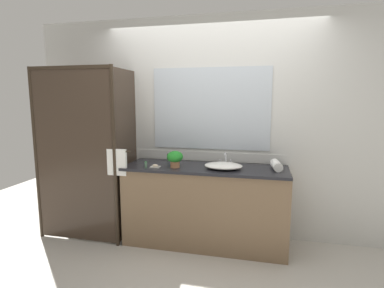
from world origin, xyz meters
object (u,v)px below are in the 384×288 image
sink_basin (223,166)px  soap_dish (155,166)px  rolled_towel_near_edge (276,165)px  faucet (225,161)px  amenity_bottle_body_wash (146,165)px  potted_plant (175,158)px  amenity_bottle_lotion (168,157)px

sink_basin → soap_dish: sink_basin is taller
sink_basin → rolled_towel_near_edge: 0.56m
rolled_towel_near_edge → faucet: bearing=168.4°
soap_dish → rolled_towel_near_edge: bearing=8.6°
faucet → soap_dish: size_ratio=1.70×
sink_basin → soap_dish: 0.74m
soap_dish → amenity_bottle_body_wash: size_ratio=1.36×
potted_plant → rolled_towel_near_edge: potted_plant is taller
soap_dish → rolled_towel_near_edge: 1.30m
amenity_bottle_body_wash → rolled_towel_near_edge: 1.40m
amenity_bottle_body_wash → rolled_towel_near_edge: bearing=9.9°
amenity_bottle_lotion → rolled_towel_near_edge: rolled_towel_near_edge is taller
sink_basin → amenity_bottle_lotion: size_ratio=4.51×
faucet → rolled_towel_near_edge: faucet is taller
sink_basin → amenity_bottle_lotion: (-0.70, 0.26, 0.01)m
faucet → potted_plant: 0.58m
faucet → amenity_bottle_body_wash: size_ratio=2.30×
amenity_bottle_lotion → amenity_bottle_body_wash: (-0.12, -0.42, -0.01)m
sink_basin → soap_dish: bearing=-171.0°
faucet → amenity_bottle_body_wash: 0.90m
soap_dish → faucet: bearing=22.8°
sink_basin → rolled_towel_near_edge: size_ratio=1.68×
amenity_bottle_lotion → rolled_towel_near_edge: 1.27m
potted_plant → rolled_towel_near_edge: bearing=7.3°
amenity_bottle_body_wash → faucet: bearing=23.2°
amenity_bottle_lotion → potted_plant: bearing=-60.4°
soap_dish → amenity_bottle_lotion: 0.37m
sink_basin → potted_plant: potted_plant is taller
amenity_bottle_body_wash → rolled_towel_near_edge: size_ratio=0.30×
amenity_bottle_lotion → rolled_towel_near_edge: (1.26, -0.18, 0.01)m
soap_dish → amenity_bottle_body_wash: 0.10m
soap_dish → rolled_towel_near_edge: rolled_towel_near_edge is taller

